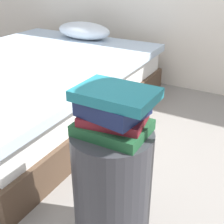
% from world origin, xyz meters
% --- Properties ---
extents(bed, '(1.55, 2.01, 0.62)m').
position_xyz_m(bed, '(-1.20, 0.80, 0.23)').
color(bed, '#4C3828').
rests_on(bed, ground_plane).
extents(side_table, '(0.32, 0.32, 0.57)m').
position_xyz_m(side_table, '(0.00, 0.00, 0.28)').
color(side_table, '#333338').
rests_on(side_table, ground_plane).
extents(book_forest, '(0.26, 0.21, 0.04)m').
position_xyz_m(book_forest, '(-0.00, 0.01, 0.59)').
color(book_forest, '#1E512D').
rests_on(book_forest, side_table).
extents(book_maroon, '(0.26, 0.20, 0.03)m').
position_xyz_m(book_maroon, '(0.00, 0.01, 0.63)').
color(book_maroon, maroon).
rests_on(book_maroon, book_forest).
extents(book_navy, '(0.24, 0.21, 0.06)m').
position_xyz_m(book_navy, '(-0.00, 0.01, 0.67)').
color(book_navy, '#19234C').
rests_on(book_navy, book_maroon).
extents(book_teal, '(0.28, 0.20, 0.04)m').
position_xyz_m(book_teal, '(0.01, 0.01, 0.72)').
color(book_teal, '#1E727F').
rests_on(book_teal, book_navy).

